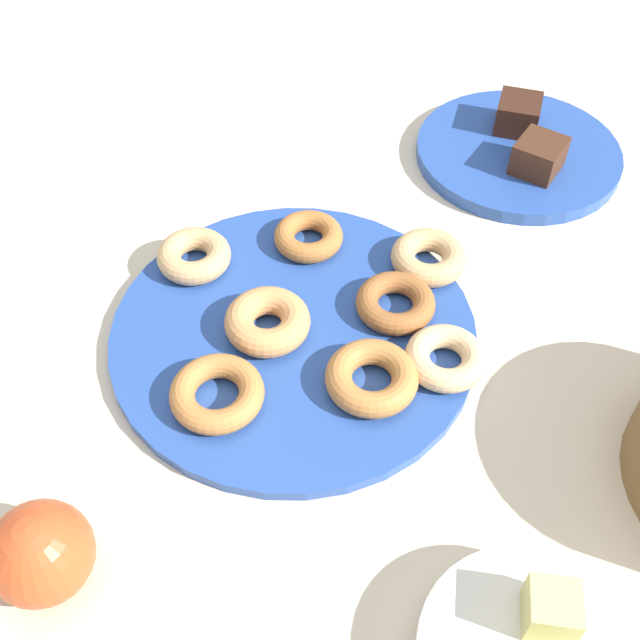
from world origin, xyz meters
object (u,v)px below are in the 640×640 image
(donut_plate, at_px, (294,333))
(brownie_far, at_px, (539,156))
(donut_0, at_px, (372,378))
(donut_6, at_px, (428,257))
(donut_4, at_px, (194,256))
(donut_7, at_px, (308,236))
(donut_1, at_px, (267,322))
(brownie_near, at_px, (518,114))
(donut_5, at_px, (395,303))
(melon_chunk_left, at_px, (552,610))
(donut_3, at_px, (445,358))
(cake_plate, at_px, (518,153))
(apple, at_px, (41,553))
(donut_2, at_px, (217,393))

(donut_plate, distance_m, brownie_far, 0.37)
(donut_0, bearing_deg, donut_6, -173.88)
(donut_4, distance_m, donut_7, 0.12)
(donut_4, relative_size, donut_7, 1.04)
(donut_1, relative_size, brownie_near, 1.52)
(donut_5, bearing_deg, melon_chunk_left, 44.39)
(donut_4, height_order, donut_5, donut_4)
(donut_3, bearing_deg, donut_1, -75.23)
(cake_plate, relative_size, brownie_near, 4.50)
(donut_6, distance_m, melon_chunk_left, 0.38)
(donut_6, bearing_deg, donut_5, -2.38)
(apple, bearing_deg, donut_4, -163.96)
(donut_plate, relative_size, brownie_far, 6.53)
(donut_plate, bearing_deg, donut_6, 151.03)
(donut_2, bearing_deg, donut_7, -172.14)
(donut_6, bearing_deg, donut_4, -61.46)
(brownie_near, height_order, melon_chunk_left, melon_chunk_left)
(donut_0, xyz_separation_m, donut_1, (-0.01, -0.12, 0.00))
(donut_3, distance_m, donut_4, 0.28)
(melon_chunk_left, bearing_deg, donut_5, -135.61)
(donut_plate, xyz_separation_m, donut_2, (0.11, -0.02, 0.02))
(donut_0, distance_m, apple, 0.31)
(donut_plate, bearing_deg, apple, -7.79)
(donut_0, relative_size, cake_plate, 0.35)
(donut_7, bearing_deg, brownie_near, 157.90)
(donut_3, bearing_deg, melon_chunk_left, 39.28)
(donut_0, height_order, donut_1, donut_1)
(brownie_near, bearing_deg, cake_plate, 26.57)
(donut_3, bearing_deg, donut_4, -89.39)
(brownie_near, bearing_deg, donut_5, -0.18)
(donut_plate, distance_m, cake_plate, 0.39)
(donut_0, relative_size, brownie_far, 1.56)
(donut_6, xyz_separation_m, donut_7, (0.03, -0.13, -0.00))
(donut_0, distance_m, donut_7, 0.20)
(donut_5, height_order, apple, apple)
(donut_0, bearing_deg, apple, -26.62)
(donut_plate, relative_size, apple, 4.48)
(donut_2, height_order, donut_3, same)
(donut_1, bearing_deg, donut_7, -168.20)
(donut_5, distance_m, apple, 0.39)
(donut_plate, height_order, donut_3, donut_3)
(donut_2, xyz_separation_m, melon_chunk_left, (0.06, 0.32, 0.03))
(donut_plate, distance_m, donut_5, 0.11)
(donut_3, distance_m, apple, 0.38)
(donut_1, bearing_deg, donut_4, -109.61)
(donut_0, xyz_separation_m, apple, (0.28, -0.14, 0.02))
(donut_6, height_order, cake_plate, donut_6)
(donut_plate, height_order, brownie_near, brownie_near)
(donut_5, distance_m, brownie_near, 0.35)
(donut_plate, xyz_separation_m, donut_3, (-0.03, 0.15, 0.02))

